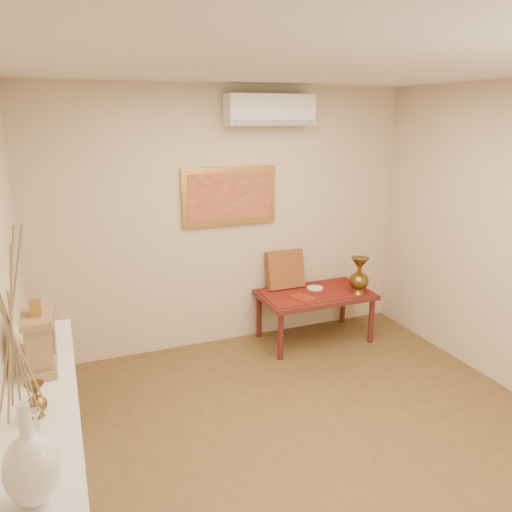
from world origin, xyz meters
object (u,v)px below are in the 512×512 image
mantel_clock (40,340)px  wooden_chest (41,329)px  white_vase (18,376)px  low_table (315,298)px  display_ledge (51,471)px  brass_urn_tall (359,272)px

mantel_clock → wooden_chest: size_ratio=1.68×
white_vase → wooden_chest: bearing=89.7°
wooden_chest → white_vase: bearing=-90.3°
white_vase → low_table: bearing=45.4°
display_ledge → mantel_clock: mantel_clock is taller
display_ledge → low_table: bearing=35.1°
brass_urn_tall → mantel_clock: size_ratio=1.17×
brass_urn_tall → display_ledge: bearing=-151.5°
brass_urn_tall → white_vase: bearing=-140.9°
mantel_clock → low_table: bearing=30.7°
white_vase → display_ledge: 1.32m
brass_urn_tall → display_ledge: 3.52m
white_vase → brass_urn_tall: 4.04m
white_vase → low_table: white_vase is taller
low_table → mantel_clock: bearing=-149.3°
white_vase → brass_urn_tall: size_ratio=2.24×
display_ledge → wooden_chest: (0.01, 0.60, 0.61)m
mantel_clock → low_table: 3.17m
brass_urn_tall → low_table: brass_urn_tall is taller
white_vase → display_ledge: (-0.00, 0.83, -1.03)m
white_vase → wooden_chest: size_ratio=4.41×
brass_urn_tall → display_ledge: (-3.08, -1.67, -0.31)m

